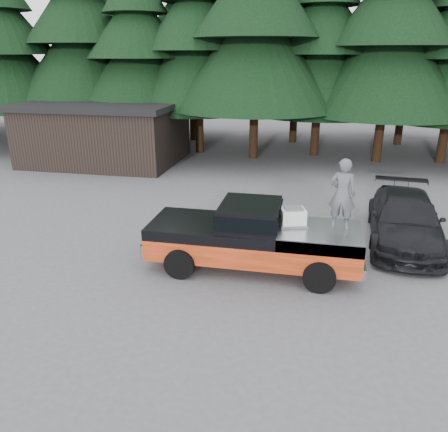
% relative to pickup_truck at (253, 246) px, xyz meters
% --- Properties ---
extents(ground, '(120.00, 120.00, 0.00)m').
position_rel_pickup_truck_xyz_m(ground, '(-0.96, -0.47, -0.67)').
color(ground, '#505052').
rests_on(ground, ground).
extents(pickup_truck, '(6.00, 2.04, 1.33)m').
position_rel_pickup_truck_xyz_m(pickup_truck, '(0.00, 0.00, 0.00)').
color(pickup_truck, '#F24921').
rests_on(pickup_truck, ground).
extents(truck_cab, '(1.66, 1.90, 0.59)m').
position_rel_pickup_truck_xyz_m(truck_cab, '(-0.10, 0.00, 0.96)').
color(truck_cab, black).
rests_on(truck_cab, pickup_truck).
extents(air_compressor, '(0.77, 0.69, 0.44)m').
position_rel_pickup_truck_xyz_m(air_compressor, '(1.06, 0.16, 0.89)').
color(air_compressor, silver).
rests_on(air_compressor, pickup_truck).
extents(man_on_bed, '(0.76, 0.55, 1.92)m').
position_rel_pickup_truck_xyz_m(man_on_bed, '(2.30, 0.20, 1.63)').
color(man_on_bed, '#505157').
rests_on(man_on_bed, pickup_truck).
extents(parked_car, '(2.60, 5.48, 1.54)m').
position_rel_pickup_truck_xyz_m(parked_car, '(4.52, 2.82, 0.11)').
color(parked_car, black).
rests_on(parked_car, ground).
extents(utility_building, '(8.40, 6.40, 3.30)m').
position_rel_pickup_truck_xyz_m(utility_building, '(-9.96, 11.53, 1.00)').
color(utility_building, black).
rests_on(utility_building, ground).
extents(treeline, '(60.15, 16.05, 17.50)m').
position_rel_pickup_truck_xyz_m(treeline, '(-0.53, 16.73, 7.06)').
color(treeline, black).
rests_on(treeline, ground).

